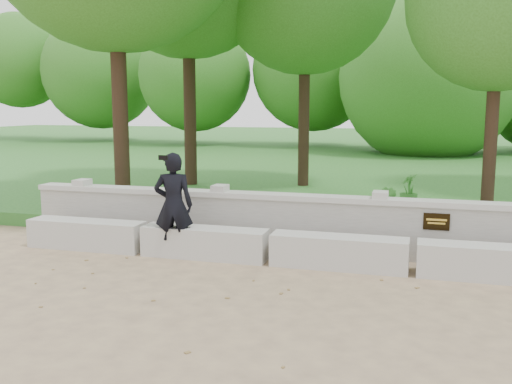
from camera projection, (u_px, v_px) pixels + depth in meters
ground at (409, 325)px, 5.91m from camera, size 80.00×80.00×0.00m
lawn at (418, 169)px, 19.19m from camera, size 40.00×22.00×0.25m
concrete_bench at (413, 257)px, 7.68m from camera, size 11.90×0.45×0.45m
parapet_wall at (414, 229)px, 8.31m from camera, size 12.50×0.35×0.90m
man_main at (173, 205)px, 8.44m from camera, size 0.65×0.60×1.57m
shrub_a at (278, 210)px, 9.57m from camera, size 0.33×0.34×0.54m
shrub_b at (388, 208)px, 9.41m from camera, size 0.47×0.46×0.66m
shrub_d at (409, 190)px, 11.37m from camera, size 0.43×0.45×0.66m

